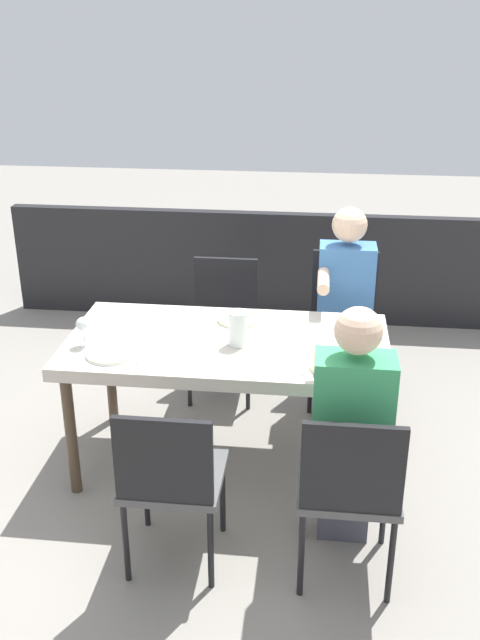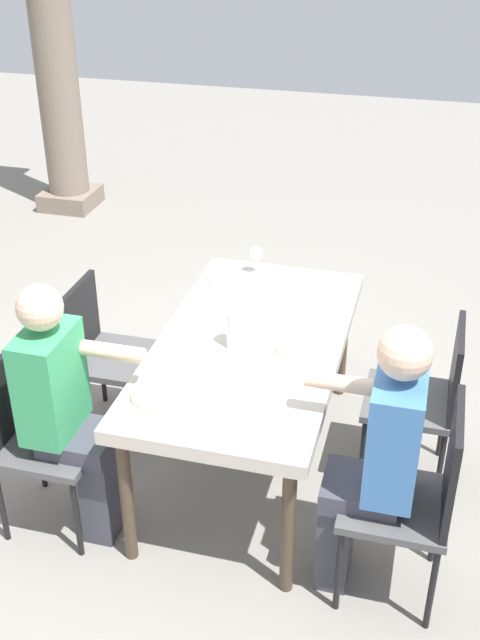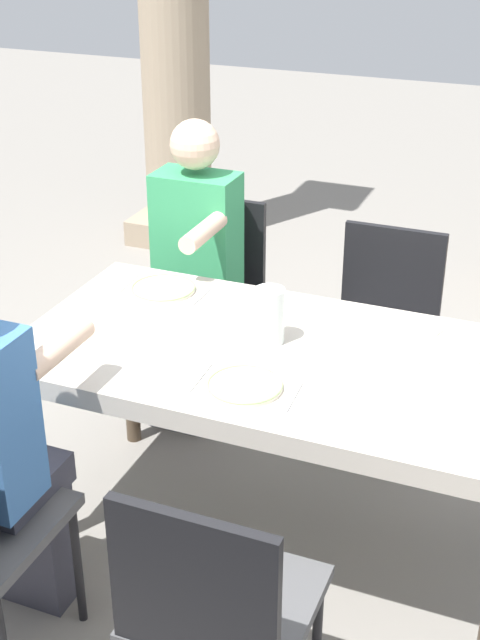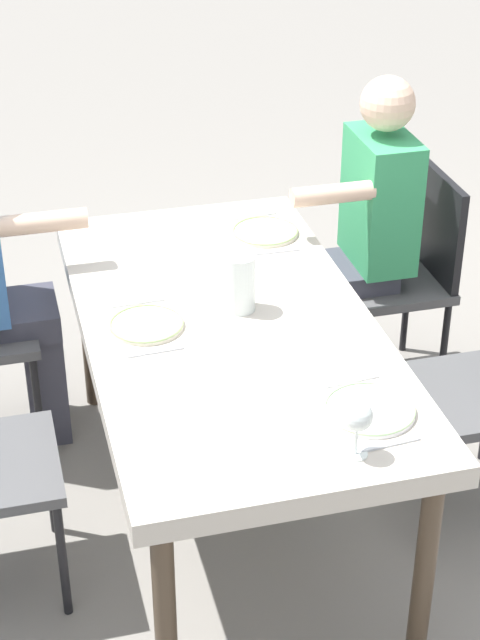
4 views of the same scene
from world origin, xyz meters
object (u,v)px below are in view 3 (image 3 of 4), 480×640
at_px(chair_mid_north, 383,320).
at_px(water_pitcher, 269,318).
at_px(chair_mid_south, 215,607).
at_px(plate_0, 163,288).
at_px(dining_table, 281,370).
at_px(diner_woman_green, 192,267).
at_px(plate_2, 472,346).
at_px(stone_column_near, 174,13).
at_px(plate_1, 245,385).
at_px(chair_west_north, 210,286).

xyz_separation_m(chair_mid_north, water_pitcher, (-0.20, -0.81, 0.35)).
height_order(chair_mid_south, plate_0, chair_mid_south).
height_order(dining_table, plate_0, plate_0).
xyz_separation_m(diner_woman_green, plate_2, (1.20, -0.42, 0.09)).
xyz_separation_m(stone_column_near, plate_0, (1.03, -2.26, -0.63)).
relative_size(plate_1, water_pitcher, 1.22).
distance_m(dining_table, diner_woman_green, 0.93).
bearing_deg(chair_west_north, chair_mid_south, -65.81).
bearing_deg(chair_mid_north, stone_column_near, 135.92).
height_order(chair_west_north, chair_mid_south, same).
xyz_separation_m(diner_woman_green, plate_0, (0.07, -0.40, 0.09)).
relative_size(chair_mid_south, plate_0, 3.76).
xyz_separation_m(chair_west_north, plate_0, (0.08, -0.59, 0.25)).
distance_m(chair_west_north, diner_woman_green, 0.25).
xyz_separation_m(chair_mid_north, diner_woman_green, (-0.77, -0.18, 0.18)).
bearing_deg(plate_0, chair_west_north, 97.46).
distance_m(plate_2, water_pitcher, 0.66).
relative_size(stone_column_near, plate_1, 12.50).
distance_m(diner_woman_green, plate_1, 1.11).
distance_m(stone_column_near, plate_2, 3.20).
xyz_separation_m(chair_mid_north, plate_2, (0.42, -0.61, 0.27)).
xyz_separation_m(chair_mid_south, stone_column_near, (-1.73, 3.40, 0.89)).
bearing_deg(stone_column_near, chair_mid_south, -63.04).
bearing_deg(water_pitcher, plate_2, 17.85).
relative_size(plate_2, water_pitcher, 1.33).
relative_size(plate_0, plate_2, 0.95).
distance_m(chair_west_north, stone_column_near, 2.12).
bearing_deg(plate_2, chair_mid_south, -110.79).
bearing_deg(plate_2, dining_table, -155.75).
bearing_deg(dining_table, diner_woman_green, 133.05).
height_order(chair_mid_north, plate_2, chair_mid_north).
bearing_deg(stone_column_near, plate_1, -60.71).
bearing_deg(plate_1, chair_mid_north, 81.52).
xyz_separation_m(chair_west_north, plate_1, (0.61, -1.11, 0.25)).
height_order(chair_mid_south, plate_1, chair_mid_south).
xyz_separation_m(stone_column_near, plate_1, (1.56, -2.79, -0.63)).
relative_size(plate_1, plate_2, 0.92).
height_order(dining_table, chair_mid_south, chair_mid_south).
distance_m(chair_west_north, water_pitcher, 1.04).
relative_size(dining_table, water_pitcher, 9.14).
bearing_deg(plate_1, water_pitcher, 96.79).
height_order(chair_west_north, diner_woman_green, diner_woman_green).
distance_m(dining_table, plate_0, 0.63).
relative_size(stone_column_near, plate_0, 12.10).
relative_size(chair_mid_north, water_pitcher, 4.60).
bearing_deg(chair_mid_south, dining_table, 99.16).
relative_size(dining_table, chair_west_north, 1.92).
distance_m(chair_mid_south, plate_0, 1.36).
height_order(dining_table, chair_mid_north, chair_mid_north).
distance_m(plate_0, water_pitcher, 0.55).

